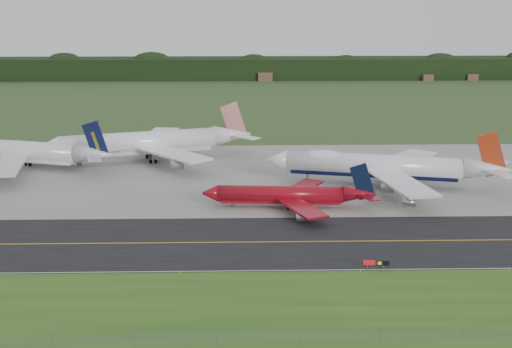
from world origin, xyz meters
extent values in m
plane|color=#314922|center=(0.00, 0.00, 0.00)|extent=(600.00, 600.00, 0.00)
cube|color=#27591A|center=(0.00, -35.00, 0.01)|extent=(400.00, 30.00, 0.01)
cube|color=black|center=(0.00, -4.00, 0.01)|extent=(400.00, 32.00, 0.02)
cube|color=gray|center=(0.00, 51.00, 0.01)|extent=(400.00, 78.00, 0.01)
cube|color=orange|center=(0.00, -4.00, 0.03)|extent=(400.00, 0.40, 0.00)
cube|color=silver|center=(0.00, -19.50, 0.03)|extent=(400.00, 0.25, 0.00)
plane|color=slate|center=(0.00, -48.00, 1.10)|extent=(320.00, 0.00, 320.00)
cylinder|color=slate|center=(0.00, -48.00, 1.10)|extent=(0.10, 0.10, 2.20)
cube|color=black|center=(0.00, 275.00, 6.00)|extent=(700.00, 24.00, 12.00)
cylinder|color=white|center=(20.78, 38.93, 5.63)|extent=(45.81, 16.49, 5.81)
cube|color=black|center=(20.78, 38.93, 3.74)|extent=(43.24, 14.53, 2.03)
cone|color=white|center=(-4.21, 45.03, 5.63)|extent=(6.93, 7.00, 5.81)
cone|color=white|center=(48.86, 32.08, 6.06)|extent=(13.10, 8.50, 5.81)
ellipsoid|color=white|center=(8.34, 41.97, 7.22)|extent=(12.68, 7.60, 3.70)
cube|color=white|center=(25.43, 24.48, 4.61)|extent=(13.16, 27.00, 0.50)
cube|color=white|center=(31.57, 49.62, 4.61)|extent=(22.63, 25.36, 0.50)
cube|color=#B03214|center=(49.49, 31.93, 10.01)|extent=(8.22, 2.43, 12.03)
cylinder|color=gray|center=(22.10, 25.87, 3.02)|extent=(3.66, 3.12, 2.44)
cylinder|color=gray|center=(27.97, 49.92, 3.02)|extent=(3.66, 3.12, 2.44)
cylinder|color=gray|center=(24.53, 13.70, 3.02)|extent=(3.66, 3.12, 2.44)
cylinder|color=gray|center=(35.73, 59.61, 3.02)|extent=(3.66, 3.12, 2.44)
cylinder|color=black|center=(3.90, 43.05, 0.52)|extent=(1.13, 0.70, 1.05)
cylinder|color=slate|center=(23.58, 34.96, 1.94)|extent=(0.98, 0.98, 3.88)
cylinder|color=black|center=(23.58, 34.96, 0.52)|extent=(1.14, 0.76, 1.05)
cylinder|color=slate|center=(25.10, 41.17, 1.94)|extent=(0.98, 0.98, 3.88)
cylinder|color=black|center=(25.10, 41.17, 0.52)|extent=(1.14, 0.76, 1.05)
cylinder|color=maroon|center=(-4.85, 20.00, 3.29)|extent=(29.98, 6.19, 4.03)
cube|color=maroon|center=(-4.85, 20.00, 1.98)|extent=(28.42, 5.08, 1.41)
cone|color=maroon|center=(-21.55, 21.22, 3.29)|extent=(4.00, 4.29, 4.03)
cone|color=maroon|center=(13.92, 18.63, 3.59)|extent=(8.13, 4.59, 4.03)
cube|color=maroon|center=(-0.36, 11.36, 2.58)|extent=(10.92, 17.41, 0.45)
cube|color=maroon|center=(0.85, 27.90, 2.58)|extent=(12.78, 17.10, 0.45)
cube|color=black|center=(14.48, 18.59, 6.63)|extent=(6.37, 0.79, 9.17)
cylinder|color=gray|center=(-0.95, 7.43, 1.48)|extent=(2.32, 1.85, 1.69)
cylinder|color=gray|center=(0.84, 31.87, 1.48)|extent=(2.32, 1.85, 1.69)
cylinder|color=black|center=(-16.13, 20.82, 0.36)|extent=(0.75, 0.38, 0.73)
cylinder|color=slate|center=(-2.63, 17.62, 1.04)|extent=(0.60, 0.60, 2.08)
cylinder|color=black|center=(-2.63, 17.62, 0.36)|extent=(0.75, 0.41, 0.73)
cylinder|color=slate|center=(-2.31, 22.04, 1.04)|extent=(0.60, 0.60, 2.08)
cylinder|color=black|center=(-2.31, 22.04, 0.36)|extent=(0.75, 0.41, 0.73)
cylinder|color=silver|center=(-81.04, 60.96, 5.36)|extent=(42.58, 17.71, 5.74)
cube|color=white|center=(-81.04, 60.96, 3.49)|extent=(40.12, 15.73, 2.01)
cone|color=silver|center=(-55.17, 53.24, 5.79)|extent=(12.44, 8.73, 5.74)
cube|color=silver|center=(-77.28, 46.51, 4.35)|extent=(11.36, 26.39, 0.51)
cube|color=silver|center=(-69.98, 70.98, 4.35)|extent=(22.72, 24.21, 0.51)
cube|color=#0D1339|center=(-54.55, 53.06, 9.58)|extent=(7.83, 2.74, 11.59)
cylinder|color=gray|center=(-73.34, 71.41, 2.79)|extent=(3.69, 3.21, 2.41)
cylinder|color=gray|center=(-65.21, 80.56, 2.79)|extent=(3.69, 3.21, 2.41)
cylinder|color=slate|center=(-78.67, 56.95, 1.82)|extent=(1.00, 1.00, 3.64)
cylinder|color=black|center=(-78.67, 56.95, 0.52)|extent=(1.14, 0.79, 1.03)
cylinder|color=slate|center=(-76.86, 63.01, 1.82)|extent=(1.00, 1.00, 3.64)
cylinder|color=black|center=(-76.86, 63.01, 0.52)|extent=(1.14, 0.79, 1.03)
cylinder|color=white|center=(-44.85, 67.70, 5.97)|extent=(46.15, 19.03, 6.42)
cube|color=silver|center=(-44.85, 67.70, 3.89)|extent=(43.49, 16.85, 2.25)
cone|color=white|center=(-69.81, 60.46, 5.97)|extent=(7.33, 7.77, 6.42)
cone|color=white|center=(-16.81, 75.83, 6.45)|extent=(13.50, 9.56, 6.42)
cube|color=white|center=(-33.39, 57.25, 4.85)|extent=(23.70, 25.41, 0.58)
cube|color=white|center=(-40.76, 82.66, 4.85)|extent=(12.30, 27.43, 0.58)
cube|color=#9F0F0B|center=(-16.13, 76.03, 10.62)|extent=(8.64, 2.96, 12.76)
cylinder|color=gray|center=(-32.00, 51.06, 3.10)|extent=(4.12, 3.56, 2.69)
cylinder|color=gray|center=(-42.90, 88.63, 3.10)|extent=(4.12, 3.56, 2.69)
cylinder|color=black|center=(-61.71, 62.81, 0.58)|extent=(1.25, 0.82, 1.15)
cylinder|color=slate|center=(-40.32, 65.34, 2.02)|extent=(1.11, 1.11, 4.05)
cylinder|color=black|center=(-40.32, 65.34, 0.58)|extent=(1.27, 0.88, 1.15)
cylinder|color=slate|center=(-42.29, 72.12, 2.02)|extent=(1.11, 1.11, 4.05)
cylinder|color=black|center=(-42.29, 72.12, 0.58)|extent=(1.27, 0.88, 1.15)
cylinder|color=slate|center=(9.27, -18.79, 0.35)|extent=(0.12, 0.12, 0.70)
cylinder|color=slate|center=(12.25, -19.15, 0.35)|extent=(0.12, 0.12, 0.70)
cube|color=#AE0D10|center=(9.57, -18.83, 1.15)|extent=(2.21, 0.44, 0.90)
cube|color=black|center=(11.45, -19.05, 1.15)|extent=(1.01, 0.30, 0.90)
cube|color=black|center=(12.65, -19.20, 1.15)|extent=(1.21, 0.32, 0.90)
cylinder|color=yellow|center=(-25.57, -20.50, 0.25)|extent=(0.16, 0.16, 0.50)
cylinder|color=yellow|center=(7.64, -20.50, 0.25)|extent=(0.16, 0.16, 0.50)
cylinder|color=yellow|center=(35.38, -20.50, 0.25)|extent=(0.16, 0.16, 0.50)
camera|label=1|loc=(-14.65, -142.60, 50.47)|focal=50.00mm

